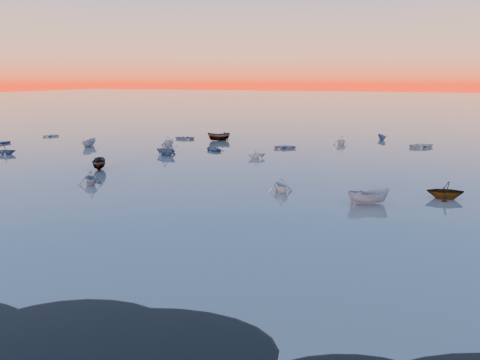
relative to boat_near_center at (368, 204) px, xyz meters
The scene contains 4 objects.
ground 73.05m from the boat_near_center, 103.16° to the left, with size 600.00×600.00×0.00m, color #615951.
moored_fleet 29.31m from the boat_near_center, 124.57° to the left, with size 124.00×58.00×1.20m, color silver, non-canonical shape.
boat_near_center is the anchor object (origin of this frame).
boat_near_right 9.59m from the boat_near_center, 168.75° to the left, with size 3.46×1.56×1.21m, color silver.
Camera 1 is at (20.29, -17.14, 12.20)m, focal length 35.00 mm.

